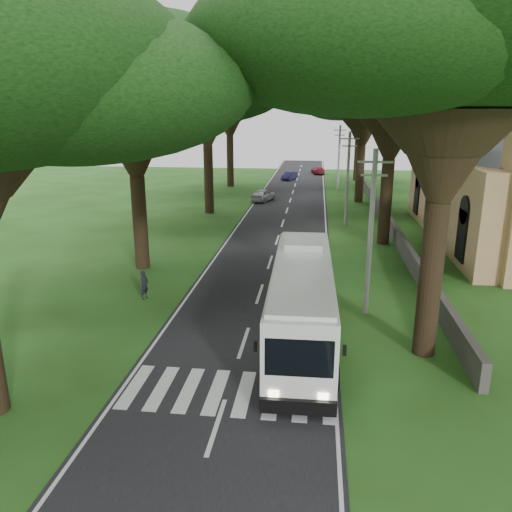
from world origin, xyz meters
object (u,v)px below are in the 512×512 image
pole_near (371,231)px  coach_bus (302,299)px  distant_car_b (290,176)px  distant_car_a (263,195)px  distant_car_c (318,170)px  pole_mid (348,177)px  pole_far (339,157)px  pedestrian (144,285)px

pole_near → coach_bus: bearing=-132.5°
pole_near → distant_car_b: bearing=97.6°
pole_near → distant_car_a: 32.34m
distant_car_a → distant_car_b: distant_car_a is taller
distant_car_a → distant_car_c: bearing=-85.1°
pole_mid → distant_car_a: bearing=127.5°
pole_far → distant_car_b: 11.94m
distant_car_a → pole_near: bearing=123.1°
pole_far → coach_bus: bearing=-94.0°
pole_far → coach_bus: (-3.07, -43.35, -2.30)m
distant_car_a → pedestrian: 30.57m
pole_far → pole_mid: bearing=-90.0°
coach_bus → pedestrian: bearing=153.7°
pole_mid → distant_car_c: size_ratio=1.95×
coach_bus → distant_car_c: (0.57, 60.33, -1.26)m
pole_near → pole_mid: size_ratio=1.00×
distant_car_a → pole_mid: bearing=145.4°
coach_bus → distant_car_a: coach_bus is taller
pole_far → distant_car_c: bearing=98.4°
coach_bus → pedestrian: 9.37m
pole_near → coach_bus: size_ratio=0.67×
pole_near → distant_car_a: size_ratio=1.99×
coach_bus → distant_car_b: coach_bus is taller
distant_car_a → distant_car_b: bearing=-78.0°
pole_near → pedestrian: 12.00m
pole_mid → pole_far: size_ratio=1.00×
pole_far → pedestrian: size_ratio=5.17×
pole_far → distant_car_c: size_ratio=1.95×
coach_bus → distant_car_a: size_ratio=2.96×
distant_car_a → distant_car_c: distant_car_a is taller
pole_near → distant_car_c: bearing=92.5°
pole_mid → pole_far: (0.00, 20.00, 0.00)m
coach_bus → distant_car_a: 34.82m
distant_car_a → pedestrian: (-3.03, -30.42, 0.06)m
coach_bus → pedestrian: coach_bus is taller
pole_far → distant_car_c: (-2.50, 16.97, -3.55)m
distant_car_c → pedestrian: bearing=71.4°
pole_far → pedestrian: (-11.49, -39.39, -3.41)m
pole_near → pole_mid: 20.00m
pole_mid → distant_car_b: pole_mid is taller
pole_far → distant_car_a: bearing=-133.3°
coach_bus → distant_car_c: coach_bus is taller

